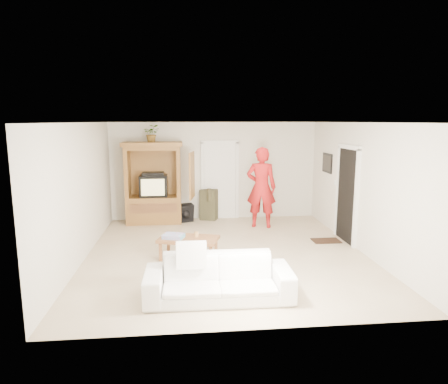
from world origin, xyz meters
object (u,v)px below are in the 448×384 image
object	(u,v)px
man	(261,187)
sofa	(219,278)
coffee_table	(189,240)
armoire	(155,188)

from	to	relation	value
man	sofa	bearing A→B (deg)	85.44
man	coffee_table	xyz separation A→B (m)	(-1.84, -2.18, -0.64)
armoire	coffee_table	bearing A→B (deg)	-73.96
sofa	coffee_table	size ratio (longest dim) A/B	1.75
coffee_table	armoire	bearing A→B (deg)	122.51
armoire	sofa	distance (m)	4.89
armoire	man	bearing A→B (deg)	-14.73
man	sofa	distance (m)	4.29
sofa	coffee_table	distance (m)	1.86
armoire	man	world-z (taller)	armoire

